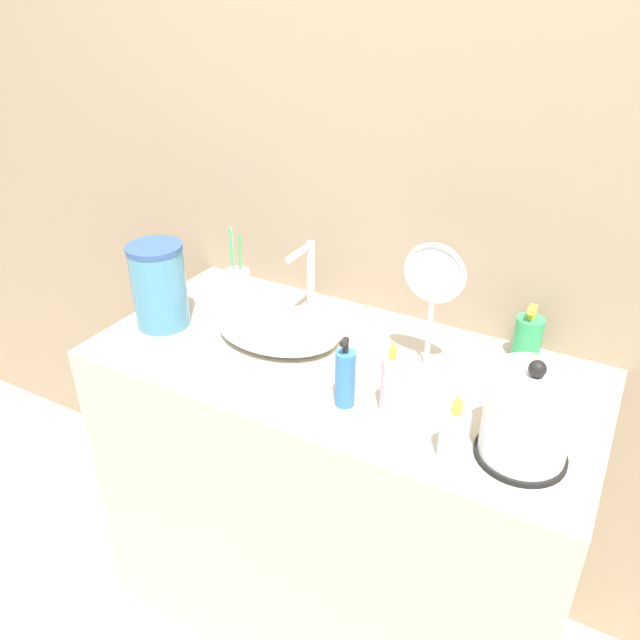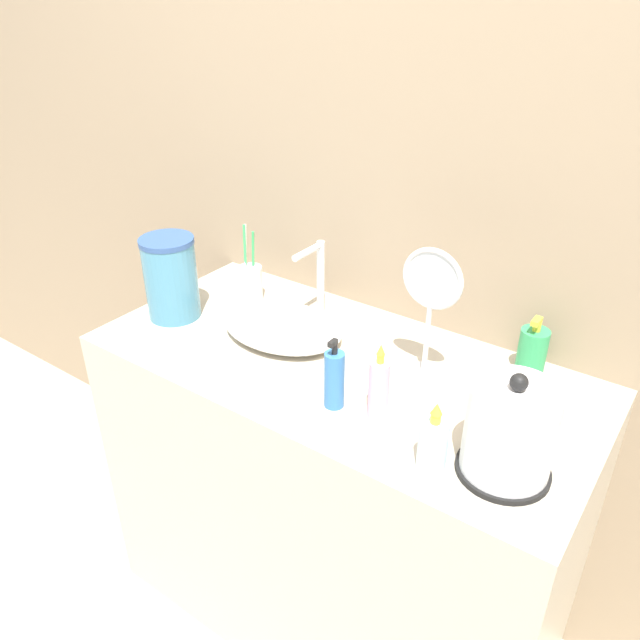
# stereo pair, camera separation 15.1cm
# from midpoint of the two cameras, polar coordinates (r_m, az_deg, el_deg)

# --- Properties ---
(wall_back) EXTENTS (6.00, 0.04, 2.60)m
(wall_back) POSITION_cam_midpoint_polar(r_m,az_deg,el_deg) (1.63, 11.09, 12.64)
(wall_back) COLOR gray
(wall_back) RESTS_ON ground_plane
(vanity_counter) EXTENTS (1.25, 0.59, 0.91)m
(vanity_counter) POSITION_cam_midpoint_polar(r_m,az_deg,el_deg) (1.83, 4.01, -16.03)
(vanity_counter) COLOR #B7AD99
(vanity_counter) RESTS_ON ground_plane
(sink_basin) EXTENTS (0.34, 0.25, 0.06)m
(sink_basin) POSITION_cam_midpoint_polar(r_m,az_deg,el_deg) (1.63, -0.81, -0.66)
(sink_basin) COLOR white
(sink_basin) RESTS_ON vanity_counter
(faucet) EXTENTS (0.06, 0.13, 0.21)m
(faucet) POSITION_cam_midpoint_polar(r_m,az_deg,el_deg) (1.70, 2.48, 4.01)
(faucet) COLOR silver
(faucet) RESTS_ON vanity_counter
(electric_kettle) EXTENTS (0.18, 0.18, 0.23)m
(electric_kettle) POSITION_cam_midpoint_polar(r_m,az_deg,el_deg) (1.24, 20.33, -9.94)
(electric_kettle) COLOR black
(electric_kettle) RESTS_ON vanity_counter
(toothbrush_cup) EXTENTS (0.07, 0.07, 0.22)m
(toothbrush_cup) POSITION_cam_midpoint_polar(r_m,az_deg,el_deg) (1.81, -3.98, 3.48)
(toothbrush_cup) COLOR silver
(toothbrush_cup) RESTS_ON vanity_counter
(lotion_bottle) EXTENTS (0.07, 0.07, 0.15)m
(lotion_bottle) POSITION_cam_midpoint_polar(r_m,az_deg,el_deg) (1.57, 21.48, -2.76)
(lotion_bottle) COLOR #2D9956
(lotion_bottle) RESTS_ON vanity_counter
(shampoo_bottle) EXTENTS (0.06, 0.06, 0.15)m
(shampoo_bottle) POSITION_cam_midpoint_polar(r_m,az_deg,el_deg) (1.23, 13.83, -11.02)
(shampoo_bottle) COLOR silver
(shampoo_bottle) RESTS_ON vanity_counter
(mouthwash_bottle) EXTENTS (0.04, 0.04, 0.17)m
(mouthwash_bottle) POSITION_cam_midpoint_polar(r_m,az_deg,el_deg) (1.35, 4.53, -5.51)
(mouthwash_bottle) COLOR #3370B7
(mouthwash_bottle) RESTS_ON vanity_counter
(hand_cream_bottle) EXTENTS (0.04, 0.04, 0.18)m
(hand_cream_bottle) POSITION_cam_midpoint_polar(r_m,az_deg,el_deg) (1.33, 8.66, -6.25)
(hand_cream_bottle) COLOR #EAA8C6
(hand_cream_bottle) RESTS_ON vanity_counter
(vanity_mirror) EXTENTS (0.15, 0.10, 0.33)m
(vanity_mirror) POSITION_cam_midpoint_polar(r_m,az_deg,el_deg) (1.42, 13.04, 1.19)
(vanity_mirror) COLOR silver
(vanity_mirror) RESTS_ON vanity_counter
(water_pitcher) EXTENTS (0.15, 0.15, 0.23)m
(water_pitcher) POSITION_cam_midpoint_polar(r_m,az_deg,el_deg) (1.72, -11.05, 3.74)
(water_pitcher) COLOR teal
(water_pitcher) RESTS_ON vanity_counter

